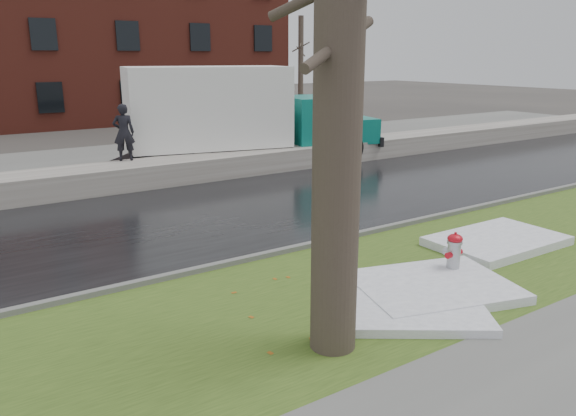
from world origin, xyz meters
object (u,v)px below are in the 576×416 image
tree (339,50)px  worker (124,132)px  fire_hydrant (454,253)px  box_truck (239,114)px

tree → worker: (1.00, 11.86, -2.38)m
fire_hydrant → tree: tree is taller
fire_hydrant → worker: worker is taller
worker → fire_hydrant: bearing=122.0°
fire_hydrant → box_truck: size_ratio=0.08×
box_truck → worker: 4.57m
fire_hydrant → box_truck: 12.06m
fire_hydrant → worker: 11.37m
fire_hydrant → box_truck: box_truck is taller
box_truck → worker: size_ratio=6.13×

